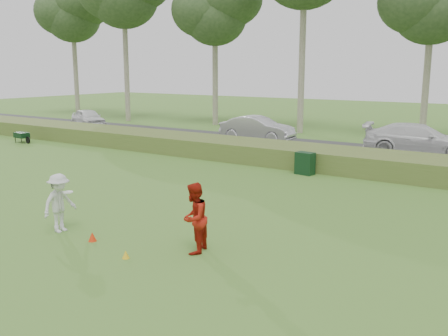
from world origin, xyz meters
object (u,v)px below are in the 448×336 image
Objects in this scene: car_left at (88,118)px; car_mid at (257,129)px; player_white at (59,203)px; cone_orange at (92,237)px; cone_yellow at (126,254)px; player_red at (194,218)px; utility_cabinet at (305,163)px; car_right at (419,139)px.

car_left is 14.68m from car_mid.
car_left is (-18.67, 17.69, -0.09)m from player_white.
car_mid is at bearing 106.25° from cone_orange.
cone_orange is at bearing -94.26° from player_white.
player_white is 3.12m from cone_yellow.
player_red is 1.84× the size of utility_cabinet.
car_left reaches higher than cone_yellow.
utility_cabinet is (-0.42, 11.45, 0.39)m from cone_yellow.
player_white is 18.78m from car_mid.
player_white is at bearing 177.16° from cone_orange.
cone_yellow is 28.28m from car_left.
cone_yellow is at bearing -57.30° from player_red.
car_left is 0.72× the size of car_right.
player_red is 7.31× the size of cone_orange.
utility_cabinet is 0.17× the size of car_right.
cone_orange is at bearing 157.32° from car_right.
player_red is 1.89m from cone_yellow.
player_white is 0.30× the size of car_right.
cone_yellow is 20.10m from car_mid.
utility_cabinet is 0.21× the size of car_mid.
player_red is 19.38m from car_mid.
utility_cabinet is 9.89m from car_mid.
player_red is 0.38× the size of car_mid.
player_white is 8.38× the size of cone_yellow.
utility_cabinet is (1.21, 11.04, 0.37)m from cone_orange.
car_mid is 9.63m from car_right.
car_mid reaches higher than cone_orange.
player_white is at bearing -171.07° from car_mid.
car_left is at bearing -140.96° from player_red.
cone_orange is 11.11m from utility_cabinet.
car_left is at bearing 45.13° from player_white.
cone_yellow is 0.04× the size of car_mid.
player_red reaches higher than cone_orange.
player_white is at bearing -110.95° from car_left.
car_mid is at bearing 138.67° from utility_cabinet.
player_red is at bearing -80.84° from player_white.
player_white is 0.93× the size of player_red.
cone_orange is 0.05× the size of car_mid.
cone_orange is 1.68m from cone_yellow.
cone_orange is 19.14m from car_right.
player_white is 4.22m from player_red.
car_mid is at bearing 10.91° from player_white.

